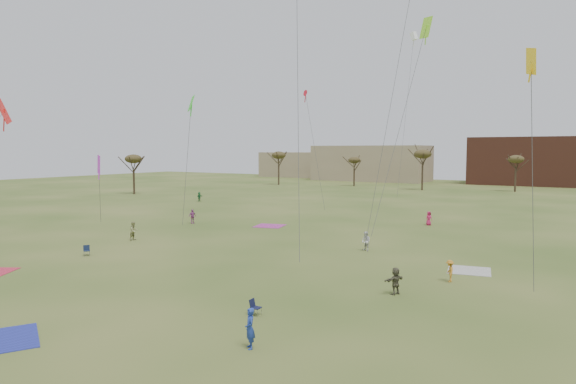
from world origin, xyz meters
The scene contains 18 objects.
ground centered at (0.00, 0.00, 0.00)m, with size 260.00×260.00×0.00m, color #324F18.
flyer_near_right centered at (8.07, -4.44, 0.92)m, with size 0.67×0.44×1.84m, color #223B9C.
spectator_fore_b centered at (-17.65, 11.88, 0.92)m, with size 0.90×0.70×1.84m, color #999961.
spectator_fore_c centered at (10.67, 7.17, 0.84)m, with size 1.56×0.50×1.68m, color brown.
flyer_mid_b centered at (12.76, 11.94, 0.74)m, with size 0.96×0.55×1.48m, color #C48024.
spectator_mid_d centered at (-20.51, 23.48, 0.85)m, with size 1.00×0.42×1.71m, color #A94696.
spectator_mid_e centered at (3.88, 18.75, 0.85)m, with size 0.83×0.65×1.71m, color silver.
flyer_far_a centered at (-37.48, 44.07, 0.80)m, with size 1.48×0.47×1.59m, color #226735.
flyer_far_b centered at (4.20, 36.82, 0.82)m, with size 0.80×0.52×1.64m, color #BF2056.
blanket_cream centered at (13.21, 15.88, 0.00)m, with size 2.97×2.97×0.03m, color beige.
blanket_plum centered at (-11.43, 26.58, 0.00)m, with size 3.21×3.21×0.03m, color #B03693.
camp_chair_left centered at (-15.28, 4.69, 0.26)m, with size 0.73×0.72×0.87m.
camp_chair_center centered at (5.65, -0.57, 0.26)m, with size 0.59×0.55×0.87m.
kites_aloft centered at (-1.02, 23.86, 21.36)m, with size 65.82×78.23×27.43m.
tree_line centered at (-2.85, 79.12, 7.09)m, with size 117.44×49.32×8.91m.
building_tan centered at (-35.00, 115.00, 5.00)m, with size 32.00×14.00×10.00m, color #937F60.
building_brick centered at (5.00, 120.00, 6.00)m, with size 26.00×16.00×12.00m, color brown.
building_tan_west centered at (-65.00, 122.00, 4.00)m, with size 20.00×12.00×8.00m, color #937F60.
Camera 1 is at (21.04, -22.42, 8.85)m, focal length 31.83 mm.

